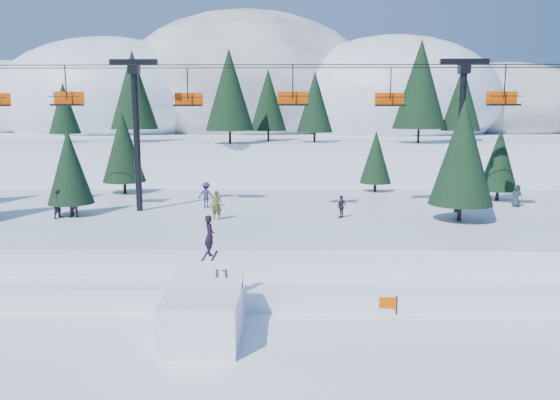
{
  "coord_description": "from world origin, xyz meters",
  "views": [
    {
      "loc": [
        1.39,
        -19.23,
        9.24
      ],
      "look_at": [
        0.98,
        6.0,
        5.2
      ],
      "focal_mm": 35.0,
      "sensor_mm": 36.0,
      "label": 1
    }
  ],
  "objects_px": {
    "jump_kicker": "(203,314)",
    "banner_near": "(366,302)",
    "chairlift": "(281,112)",
    "banner_far": "(458,295)"
  },
  "relations": [
    {
      "from": "jump_kicker",
      "to": "chairlift",
      "type": "xyz_separation_m",
      "value": [
        2.91,
        16.11,
        8.19
      ]
    },
    {
      "from": "jump_kicker",
      "to": "banner_far",
      "type": "xyz_separation_m",
      "value": [
        11.67,
        4.25,
        -0.6
      ]
    },
    {
      "from": "jump_kicker",
      "to": "banner_near",
      "type": "distance_m",
      "value": 7.75
    },
    {
      "from": "jump_kicker",
      "to": "banner_near",
      "type": "xyz_separation_m",
      "value": [
        7.07,
        3.12,
        -0.6
      ]
    },
    {
      "from": "chairlift",
      "to": "banner_near",
      "type": "relative_size",
      "value": 16.11
    },
    {
      "from": "banner_near",
      "to": "chairlift",
      "type": "bearing_deg",
      "value": 107.76
    },
    {
      "from": "jump_kicker",
      "to": "banner_near",
      "type": "bearing_deg",
      "value": 23.77
    },
    {
      "from": "banner_near",
      "to": "banner_far",
      "type": "xyz_separation_m",
      "value": [
        4.59,
        1.13,
        0.0
      ]
    },
    {
      "from": "banner_near",
      "to": "banner_far",
      "type": "distance_m",
      "value": 4.73
    },
    {
      "from": "chairlift",
      "to": "jump_kicker",
      "type": "bearing_deg",
      "value": -100.25
    }
  ]
}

